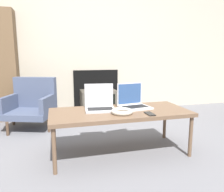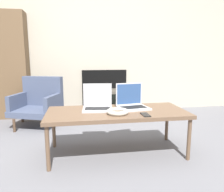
# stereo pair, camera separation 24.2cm
# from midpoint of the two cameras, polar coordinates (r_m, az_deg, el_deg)

# --- Properties ---
(ground_plane) EXTENTS (14.00, 14.00, 0.00)m
(ground_plane) POSITION_cam_midpoint_polar(r_m,az_deg,el_deg) (1.99, 6.86, -18.85)
(ground_plane) COLOR slate
(wall_back) EXTENTS (7.00, 0.08, 2.60)m
(wall_back) POSITION_cam_midpoint_polar(r_m,az_deg,el_deg) (3.88, -1.79, 14.99)
(wall_back) COLOR #B7AD99
(wall_back) RESTS_ON ground_plane
(table) EXTENTS (1.36, 0.59, 0.44)m
(table) POSITION_cam_midpoint_polar(r_m,az_deg,el_deg) (2.16, 4.49, -4.76)
(table) COLOR brown
(table) RESTS_ON ground_plane
(laptop_left) EXTENTS (0.32, 0.28, 0.25)m
(laptop_left) POSITION_cam_midpoint_polar(r_m,az_deg,el_deg) (2.21, -0.67, -2.05)
(laptop_left) COLOR #B2B2B7
(laptop_left) RESTS_ON table
(laptop_right) EXTENTS (0.33, 0.29, 0.25)m
(laptop_right) POSITION_cam_midpoint_polar(r_m,az_deg,el_deg) (2.29, 8.22, -1.73)
(laptop_right) COLOR silver
(laptop_right) RESTS_ON table
(headphones) EXTENTS (0.21, 0.21, 0.04)m
(headphones) POSITION_cam_midpoint_polar(r_m,az_deg,el_deg) (2.04, 4.87, -4.13)
(headphones) COLOR beige
(headphones) RESTS_ON table
(phone) EXTENTS (0.06, 0.14, 0.01)m
(phone) POSITION_cam_midpoint_polar(r_m,az_deg,el_deg) (2.03, 12.12, -4.84)
(phone) COLOR black
(phone) RESTS_ON table
(tv) EXTENTS (0.59, 0.38, 0.41)m
(tv) POSITION_cam_midpoint_polar(r_m,az_deg,el_deg) (3.72, 0.28, -1.55)
(tv) COLOR #4C473D
(tv) RESTS_ON ground_plane
(armchair) EXTENTS (0.74, 0.71, 0.68)m
(armchair) POSITION_cam_midpoint_polar(r_m,az_deg,el_deg) (3.25, -16.53, -1.34)
(armchair) COLOR #47516B
(armchair) RESTS_ON ground_plane
(bookshelf) EXTENTS (0.81, 0.32, 1.65)m
(bookshelf) POSITION_cam_midpoint_polar(r_m,az_deg,el_deg) (3.78, -25.52, 7.12)
(bookshelf) COLOR brown
(bookshelf) RESTS_ON ground_plane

